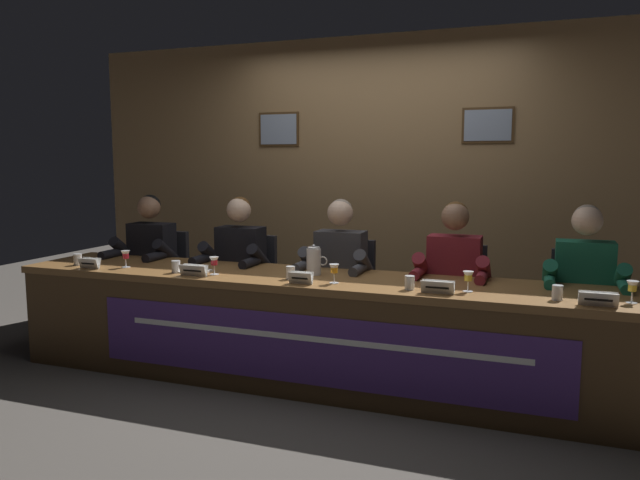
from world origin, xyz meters
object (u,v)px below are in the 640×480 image
(juice_glass_far_left, at_px, (126,256))
(nameplate_center, at_px, (301,278))
(panelist_left, at_px, (236,264))
(juice_glass_left, at_px, (214,262))
(conference_table, at_px, (314,313))
(panelist_center, at_px, (337,270))
(chair_far_right, at_px, (580,321))
(water_cup_center, at_px, (290,273))
(chair_right, at_px, (455,310))
(panelist_far_right, at_px, (584,286))
(water_cup_left, at_px, (176,267))
(nameplate_right, at_px, (438,287))
(panelist_right, at_px, (452,278))
(water_cup_far_right, at_px, (557,293))
(chair_far_left, at_px, (161,286))
(chair_center, at_px, (345,301))
(chair_left, at_px, (248,293))
(nameplate_far_right, at_px, (598,299))
(water_pitcher_central, at_px, (314,261))
(panelist_far_left, at_px, (146,258))
(nameplate_far_left, at_px, (90,263))
(nameplate_left, at_px, (194,270))
(water_cup_far_left, at_px, (78,260))
(water_cup_right, at_px, (410,283))
(juice_glass_far_right, at_px, (632,288))
(document_stack_left, at_px, (195,271))
(juice_glass_right, at_px, (468,278))
(juice_glass_center, at_px, (334,270))

(juice_glass_far_left, distance_m, nameplate_center, 1.44)
(panelist_left, distance_m, juice_glass_left, 0.57)
(conference_table, distance_m, nameplate_center, 0.31)
(panelist_center, distance_m, chair_far_right, 1.70)
(juice_glass_left, distance_m, water_cup_center, 0.55)
(chair_right, xyz_separation_m, panelist_far_right, (0.83, -0.20, 0.28))
(panelist_left, bearing_deg, water_cup_left, -106.19)
(juice_glass_far_left, distance_m, nameplate_right, 2.30)
(panelist_right, bearing_deg, water_cup_far_right, -40.32)
(chair_far_left, distance_m, juice_glass_far_left, 0.83)
(chair_right, height_order, chair_far_right, same)
(chair_center, bearing_deg, chair_left, 180.00)
(nameplate_far_right, relative_size, water_pitcher_central, 0.94)
(panelist_far_left, xyz_separation_m, panelist_far_right, (3.33, 0.00, 0.00))
(nameplate_far_left, height_order, panelist_right, panelist_right)
(nameplate_far_left, xyz_separation_m, chair_left, (0.84, 0.85, -0.33))
(nameplate_left, xyz_separation_m, chair_center, (0.81, 0.84, -0.33))
(water_cup_far_left, xyz_separation_m, water_cup_right, (2.52, -0.01, 0.00))
(panelist_center, xyz_separation_m, water_cup_center, (-0.16, -0.51, 0.05))
(panelist_left, relative_size, chair_center, 1.36)
(water_cup_left, height_order, nameplate_center, water_cup_left)
(nameplate_center, xyz_separation_m, chair_right, (0.86, 0.84, -0.33))
(nameplate_right, height_order, chair_far_right, chair_far_right)
(nameplate_left, relative_size, nameplate_far_right, 0.99)
(panelist_far_right, bearing_deg, panelist_center, 180.00)
(juice_glass_far_right, bearing_deg, chair_left, 165.56)
(panelist_far_left, height_order, chair_far_right, panelist_far_left)
(chair_far_left, bearing_deg, panelist_far_left, -90.00)
(nameplate_far_left, height_order, panelist_left, panelist_left)
(chair_left, relative_size, panelist_left, 0.74)
(nameplate_right, distance_m, document_stack_left, 1.73)
(chair_far_left, xyz_separation_m, water_cup_right, (2.32, -0.77, 0.33))
(chair_center, bearing_deg, water_pitcher_central, -97.33)
(panelist_left, bearing_deg, water_cup_right, -20.88)
(nameplate_far_right, bearing_deg, chair_far_left, 165.86)
(juice_glass_right, relative_size, water_cup_far_right, 1.46)
(panelist_far_left, bearing_deg, document_stack_left, -33.11)
(chair_right, bearing_deg, nameplate_far_right, -44.46)
(nameplate_left, bearing_deg, nameplate_far_left, -179.40)
(juice_glass_center, xyz_separation_m, nameplate_right, (0.67, -0.09, -0.05))
(water_cup_far_left, xyz_separation_m, chair_left, (1.04, 0.75, -0.33))
(chair_center, relative_size, document_stack_left, 4.02)
(chair_left, height_order, document_stack_left, chair_left)
(panelist_right, height_order, juice_glass_right, panelist_right)
(panelist_far_left, distance_m, chair_center, 1.70)
(conference_table, height_order, panelist_left, panelist_left)
(nameplate_left, distance_m, juice_glass_left, 0.15)
(conference_table, height_order, chair_far_right, chair_far_right)
(panelist_center, relative_size, juice_glass_far_right, 9.98)
(water_cup_right, distance_m, panelist_far_right, 1.16)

